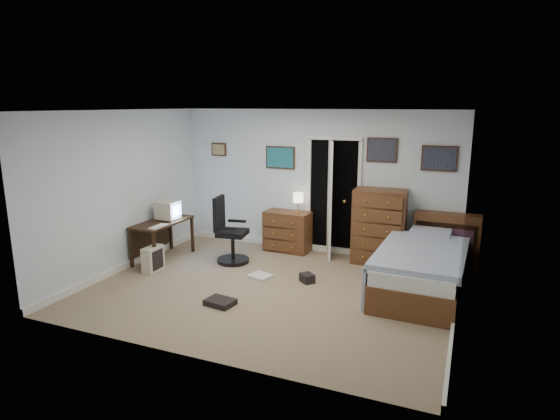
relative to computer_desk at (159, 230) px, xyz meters
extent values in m
cube|color=gray|center=(2.28, -0.53, -0.52)|extent=(5.00, 4.00, 0.02)
cube|color=black|center=(0.08, 0.00, 0.14)|extent=(0.53, 1.15, 0.04)
cube|color=black|center=(-0.15, -0.54, -0.20)|extent=(0.04, 0.04, 0.63)
cube|color=black|center=(0.31, -0.54, -0.20)|extent=(0.04, 0.04, 0.63)
cube|color=black|center=(-0.15, 0.54, -0.20)|extent=(0.04, 0.04, 0.63)
cube|color=black|center=(0.31, 0.54, -0.20)|extent=(0.04, 0.04, 0.63)
cube|color=black|center=(-0.17, 0.00, -0.16)|extent=(0.03, 1.06, 0.44)
cube|color=beige|center=(0.10, 0.15, 0.32)|extent=(0.34, 0.32, 0.30)
cube|color=#8CB2F2|center=(0.27, 0.15, 0.32)|extent=(0.01, 0.25, 0.19)
cube|color=beige|center=(0.10, 0.15, 0.16)|extent=(0.22, 0.22, 0.02)
cube|color=beige|center=(0.26, -0.35, 0.16)|extent=(0.13, 0.35, 0.02)
cube|color=beige|center=(0.28, -0.55, -0.31)|extent=(0.18, 0.37, 0.40)
cube|color=black|center=(0.37, -0.55, -0.31)|extent=(0.01, 0.27, 0.31)
cylinder|color=black|center=(1.25, 0.31, -0.48)|extent=(0.61, 0.61, 0.06)
cylinder|color=black|center=(1.25, 0.31, -0.25)|extent=(0.07, 0.07, 0.41)
cube|color=black|center=(1.25, 0.31, -0.01)|extent=(0.52, 0.52, 0.08)
cube|color=black|center=(1.02, 0.27, 0.31)|extent=(0.13, 0.42, 0.57)
cube|color=black|center=(1.28, 0.06, 0.14)|extent=(0.31, 0.10, 0.04)
cube|color=black|center=(1.21, 0.55, 0.14)|extent=(0.31, 0.10, 0.04)
cube|color=maroon|center=(-0.04, 1.57, -0.08)|extent=(0.17, 0.17, 0.85)
cube|color=#56351B|center=(1.85, 1.24, -0.15)|extent=(0.83, 0.45, 0.72)
cylinder|color=gold|center=(2.05, 1.24, 0.22)|extent=(0.11, 0.11, 0.02)
cylinder|color=gold|center=(2.05, 1.24, 0.33)|extent=(0.02, 0.02, 0.22)
cylinder|color=beige|center=(2.05, 1.24, 0.48)|extent=(0.19, 0.19, 0.16)
cube|color=black|center=(2.63, 1.77, 0.49)|extent=(0.90, 0.60, 2.00)
cube|color=white|center=(2.18, 1.44, 0.49)|extent=(0.06, 0.05, 2.00)
cube|color=white|center=(3.08, 1.44, 0.49)|extent=(0.06, 0.05, 2.00)
cube|color=white|center=(2.63, 1.44, 1.51)|extent=(0.96, 0.05, 0.06)
cube|color=white|center=(2.59, 1.33, 0.49)|extent=(0.31, 0.77, 2.00)
sphere|color=gold|center=(2.90, 1.18, 0.49)|extent=(0.06, 0.06, 0.06)
cube|color=#56351B|center=(3.48, 1.22, 0.11)|extent=(0.86, 0.53, 1.24)
cube|color=#56351B|center=(4.53, 1.34, -0.06)|extent=(1.02, 0.28, 0.91)
cube|color=black|center=(4.52, 1.27, 0.11)|extent=(0.93, 0.12, 0.30)
cube|color=maroon|center=(4.52, 1.27, 0.07)|extent=(0.81, 0.14, 0.22)
cube|color=#56351B|center=(4.28, 0.21, -0.32)|extent=(1.14, 2.17, 0.37)
cube|color=white|center=(4.28, 0.21, -0.04)|extent=(1.10, 2.13, 0.19)
cube|color=#5A6DA7|center=(4.28, 0.10, 0.08)|extent=(1.19, 1.86, 0.11)
cube|color=#5A6DA7|center=(3.71, 0.12, -0.21)|extent=(0.10, 1.82, 0.58)
cube|color=#686EA7|center=(4.31, 1.01, 0.12)|extent=(0.60, 0.43, 0.14)
cube|color=#331E11|center=(0.38, 1.45, 1.24)|extent=(0.30, 0.03, 0.24)
cube|color=olive|center=(0.38, 1.43, 1.24)|extent=(0.25, 0.01, 0.19)
cube|color=#331E11|center=(1.63, 1.45, 1.14)|extent=(0.55, 0.03, 0.40)
cube|color=#0D4F61|center=(1.63, 1.43, 1.14)|extent=(0.50, 0.01, 0.35)
cube|color=#331E11|center=(3.43, 1.45, 1.34)|extent=(0.50, 0.03, 0.40)
cube|color=black|center=(3.43, 1.43, 1.34)|extent=(0.45, 0.01, 0.35)
cube|color=#331E11|center=(4.33, 1.45, 1.24)|extent=(0.55, 0.03, 0.40)
cube|color=black|center=(4.33, 1.43, 1.24)|extent=(0.50, 0.01, 0.35)
cube|color=silver|center=(1.97, -0.18, -0.49)|extent=(0.39, 0.36, 0.05)
cube|color=black|center=(2.69, -0.08, -0.45)|extent=(0.26, 0.26, 0.13)
cube|color=black|center=(1.89, -1.27, -0.47)|extent=(0.41, 0.33, 0.07)
camera|label=1|loc=(4.81, -6.27, 2.07)|focal=30.00mm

